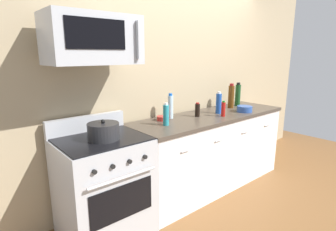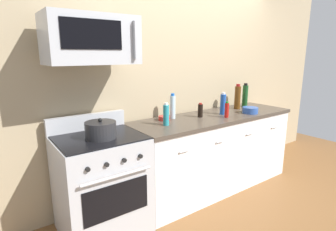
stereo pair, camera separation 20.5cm
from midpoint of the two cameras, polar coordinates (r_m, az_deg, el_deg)
ground_plane at (r=3.58m, az=7.03°, el=-14.32°), size 6.29×6.29×0.00m
back_wall at (r=3.49m, az=2.66°, el=8.24°), size 5.24×0.10×2.70m
counter_unit at (r=3.40m, az=7.26°, el=-7.41°), size 2.15×0.66×0.92m
range_oven at (r=2.60m, az=-15.77°, el=-14.20°), size 0.76×0.69×1.07m
microwave at (r=2.37m, az=-18.19°, el=15.10°), size 0.74×0.44×0.40m
bottle_wine_green at (r=3.87m, az=13.17°, el=4.30°), size 0.07×0.07×0.33m
bottle_hot_sauce_red at (r=3.17m, az=9.88°, el=1.35°), size 0.05×0.05×0.18m
bottle_dish_soap at (r=2.73m, az=-2.58°, el=0.14°), size 0.06×0.06×0.23m
bottle_wine_amber at (r=3.70m, az=11.75°, el=4.00°), size 0.08×0.08×0.33m
bottle_soda_blue at (r=3.32m, az=9.01°, el=2.60°), size 0.07×0.07×0.27m
bottle_soy_sauce_dark at (r=3.13m, az=4.42°, el=1.18°), size 0.06×0.06×0.17m
bottle_water_clear at (r=3.03m, az=-1.41°, el=1.90°), size 0.06×0.06×0.29m
bowl_blue_mixing at (r=3.49m, az=14.38°, el=1.39°), size 0.19×0.19×0.07m
bowl_red_small at (r=2.96m, az=-3.14°, el=-0.57°), size 0.13×0.13×0.05m
stockpot at (r=2.37m, az=-16.00°, el=-3.28°), size 0.27×0.27×0.18m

